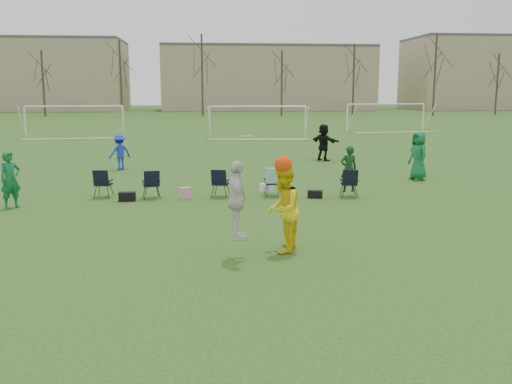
{
  "coord_description": "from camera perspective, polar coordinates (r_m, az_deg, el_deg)",
  "views": [
    {
      "loc": [
        -0.33,
        -11.39,
        3.62
      ],
      "look_at": [
        0.94,
        1.79,
        1.25
      ],
      "focal_mm": 40.0,
      "sensor_mm": 36.0,
      "label": 1
    }
  ],
  "objects": [
    {
      "name": "building_row",
      "position": [
        107.65,
        -1.8,
        11.42
      ],
      "size": [
        126.0,
        16.0,
        13.0
      ],
      "color": "tan",
      "rests_on": "ground"
    },
    {
      "name": "fielder_green_far",
      "position": [
        24.19,
        15.93,
        3.52
      ],
      "size": [
        0.86,
        1.1,
        1.98
      ],
      "primitive_type": "imported",
      "rotation": [
        0.0,
        0.0,
        -1.31
      ],
      "color": "#126736",
      "rests_on": "ground"
    },
    {
      "name": "sideline_setup",
      "position": [
        19.55,
        -1.56,
        1.03
      ],
      "size": [
        9.07,
        1.63,
        1.74
      ],
      "color": "#0F3A16",
      "rests_on": "ground"
    },
    {
      "name": "center_contest",
      "position": [
        12.6,
        1.25,
        -1.33
      ],
      "size": [
        1.8,
        1.53,
        2.7
      ],
      "color": "silver",
      "rests_on": "ground"
    },
    {
      "name": "goal_mid",
      "position": [
        43.64,
        0.17,
        7.93
      ],
      "size": [
        7.4,
        0.63,
        2.46
      ],
      "rotation": [
        0.0,
        0.0,
        -0.07
      ],
      "color": "white",
      "rests_on": "ground"
    },
    {
      "name": "goal_right",
      "position": [
        52.05,
        12.89,
        8.04
      ],
      "size": [
        7.35,
        1.14,
        2.46
      ],
      "rotation": [
        0.0,
        0.0,
        0.14
      ],
      "color": "white",
      "rests_on": "ground"
    },
    {
      "name": "ground",
      "position": [
        11.96,
        -3.71,
        -7.5
      ],
      "size": [
        260.0,
        260.0,
        0.0
      ],
      "primitive_type": "plane",
      "color": "#254B17",
      "rests_on": "ground"
    },
    {
      "name": "goal_left",
      "position": [
        46.44,
        -17.7,
        7.59
      ],
      "size": [
        7.39,
        0.76,
        2.46
      ],
      "rotation": [
        0.0,
        0.0,
        0.09
      ],
      "color": "white",
      "rests_on": "ground"
    },
    {
      "name": "fielder_black",
      "position": [
        29.89,
        6.77,
        4.96
      ],
      "size": [
        1.49,
        1.75,
        1.9
      ],
      "primitive_type": "imported",
      "rotation": [
        0.0,
        0.0,
        2.2
      ],
      "color": "black",
      "rests_on": "ground"
    },
    {
      "name": "fielder_blue",
      "position": [
        26.99,
        -13.47,
        3.91
      ],
      "size": [
        1.2,
        1.1,
        1.63
      ],
      "primitive_type": "imported",
      "rotation": [
        0.0,
        0.0,
        3.77
      ],
      "color": "#1A32C5",
      "rests_on": "ground"
    },
    {
      "name": "tree_line",
      "position": [
        81.25,
        -5.23,
        11.16
      ],
      "size": [
        110.28,
        3.28,
        11.4
      ],
      "color": "#382B21",
      "rests_on": "ground"
    },
    {
      "name": "fielder_green_near",
      "position": [
        19.16,
        -23.35,
        1.13
      ],
      "size": [
        0.77,
        0.76,
        1.79
      ],
      "primitive_type": "imported",
      "rotation": [
        0.0,
        0.0,
        0.76
      ],
      "color": "#126635",
      "rests_on": "ground"
    }
  ]
}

